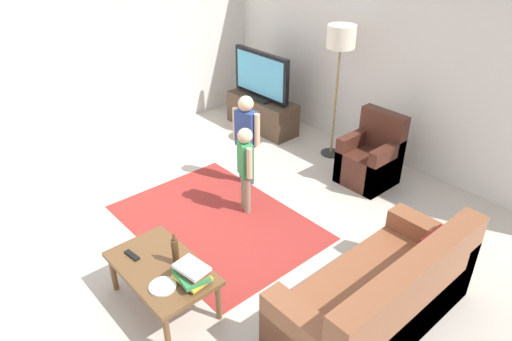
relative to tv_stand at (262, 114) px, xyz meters
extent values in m
plane|color=beige|center=(1.79, -2.30, -0.24)|extent=(7.80, 7.80, 0.00)
cube|color=silver|center=(1.79, 0.70, 1.11)|extent=(6.00, 0.12, 2.70)
cube|color=silver|center=(-1.21, -2.30, 1.11)|extent=(0.12, 6.00, 2.70)
cube|color=#9E2D28|center=(1.52, -2.04, -0.24)|extent=(2.20, 1.60, 0.01)
cube|color=#4C3828|center=(0.00, 0.00, 0.01)|extent=(1.20, 0.44, 0.50)
cube|color=black|center=(0.00, -0.05, -0.14)|extent=(1.10, 0.32, 0.03)
cube|color=black|center=(0.00, -0.02, 0.27)|extent=(0.44, 0.28, 0.03)
cube|color=black|center=(0.00, -0.02, 0.63)|extent=(1.10, 0.07, 0.68)
cube|color=#59B2D8|center=(0.00, -0.06, 0.63)|extent=(1.00, 0.01, 0.58)
cube|color=brown|center=(3.48, -1.91, -0.03)|extent=(0.80, 1.80, 0.42)
cube|color=brown|center=(3.78, -1.91, 0.19)|extent=(0.20, 1.80, 0.86)
cube|color=brown|center=(3.48, -1.11, 0.06)|extent=(0.80, 0.20, 0.60)
cube|color=#B22823|center=(3.63, -1.36, 0.32)|extent=(0.10, 0.32, 0.32)
cube|color=#472319|center=(2.08, -0.10, -0.03)|extent=(0.60, 0.60, 0.42)
cube|color=#472319|center=(2.08, 0.12, 0.21)|extent=(0.60, 0.16, 0.90)
cube|color=#472319|center=(1.84, -0.10, 0.06)|extent=(0.12, 0.60, 0.60)
cube|color=#472319|center=(2.32, -0.10, 0.06)|extent=(0.12, 0.60, 0.60)
cylinder|color=#262626|center=(1.28, 0.15, -0.23)|extent=(0.28, 0.28, 0.02)
cylinder|color=#99844C|center=(1.28, 0.15, 0.52)|extent=(0.03, 0.03, 1.50)
cylinder|color=silver|center=(1.28, 0.15, 1.40)|extent=(0.36, 0.36, 0.28)
cylinder|color=#4C4C59|center=(1.02, -1.24, 0.02)|extent=(0.09, 0.09, 0.52)
cylinder|color=#4C4C59|center=(1.14, -1.21, 0.02)|extent=(0.09, 0.09, 0.52)
cube|color=#2D478C|center=(1.08, -1.23, 0.50)|extent=(0.27, 0.19, 0.45)
sphere|color=beige|center=(1.08, -1.23, 0.81)|extent=(0.19, 0.19, 0.19)
cylinder|color=beige|center=(0.92, -1.27, 0.52)|extent=(0.07, 0.07, 0.40)
cylinder|color=beige|center=(1.23, -1.19, 0.52)|extent=(0.07, 0.07, 0.40)
cylinder|color=gray|center=(1.49, -1.61, -0.01)|extent=(0.08, 0.08, 0.46)
cylinder|color=gray|center=(1.59, -1.65, -0.01)|extent=(0.08, 0.08, 0.46)
cube|color=#338C4C|center=(1.54, -1.63, 0.42)|extent=(0.25, 0.19, 0.40)
sphere|color=beige|center=(1.54, -1.63, 0.70)|extent=(0.17, 0.17, 0.17)
cylinder|color=beige|center=(1.41, -1.58, 0.44)|extent=(0.06, 0.06, 0.36)
cylinder|color=beige|center=(1.67, -1.69, 0.44)|extent=(0.06, 0.06, 0.36)
cube|color=brown|center=(2.17, -3.10, 0.16)|extent=(1.00, 0.60, 0.04)
cylinder|color=brown|center=(1.72, -3.35, -0.05)|extent=(0.05, 0.05, 0.38)
cylinder|color=brown|center=(2.62, -3.35, -0.05)|extent=(0.05, 0.05, 0.38)
cylinder|color=brown|center=(1.72, -2.85, -0.05)|extent=(0.05, 0.05, 0.38)
cylinder|color=brown|center=(2.62, -2.85, -0.05)|extent=(0.05, 0.05, 0.38)
cube|color=#334CA5|center=(2.48, -2.99, 0.19)|extent=(0.25, 0.24, 0.02)
cube|color=yellow|center=(2.49, -3.00, 0.21)|extent=(0.30, 0.24, 0.03)
cube|color=#388C4C|center=(2.49, -3.01, 0.25)|extent=(0.30, 0.25, 0.04)
cube|color=red|center=(2.48, -2.99, 0.28)|extent=(0.27, 0.18, 0.03)
cube|color=white|center=(2.49, -3.00, 0.32)|extent=(0.29, 0.22, 0.03)
cylinder|color=#4C3319|center=(2.22, -2.98, 0.30)|extent=(0.06, 0.06, 0.24)
cylinder|color=#4C3319|center=(2.22, -2.98, 0.45)|extent=(0.02, 0.02, 0.06)
cube|color=black|center=(1.89, -3.22, 0.19)|extent=(0.17, 0.07, 0.02)
cylinder|color=white|center=(2.39, -3.22, 0.18)|extent=(0.22, 0.22, 0.02)
cube|color=silver|center=(2.41, -3.22, 0.19)|extent=(0.14, 0.07, 0.01)
camera|label=1|loc=(4.93, -4.47, 2.83)|focal=32.57mm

